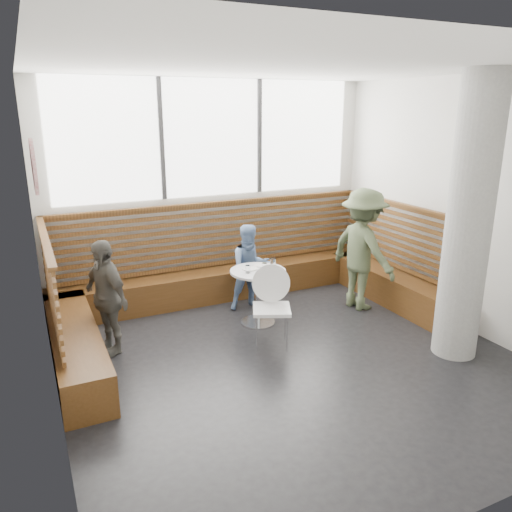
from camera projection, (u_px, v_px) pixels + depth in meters
name	position (u px, v px, depth m)	size (l,w,h in m)	color
room	(296.00, 226.00, 5.27)	(5.00, 5.00, 3.20)	silver
booth	(233.00, 282.00, 7.15)	(5.00, 2.50, 1.44)	#452911
concrete_column	(469.00, 221.00, 5.51)	(0.50, 0.50, 3.20)	gray
wall_art	(34.00, 167.00, 4.40)	(0.50, 0.50, 0.03)	white
cafe_table	(258.00, 286.00, 6.60)	(0.73, 0.73, 0.75)	silver
cafe_chair	(269.00, 300.00, 6.03)	(0.47, 0.46, 0.97)	white
adult_man	(363.00, 250.00, 7.06)	(1.12, 0.65, 1.74)	#4D5A3C
child_back	(250.00, 267.00, 7.09)	(0.60, 0.47, 1.24)	#6583B0
child_left	(106.00, 297.00, 5.79)	(0.81, 0.34, 1.38)	#4F4D47
plate_near	(250.00, 269.00, 6.58)	(0.20, 0.20, 0.01)	white
plate_far	(259.00, 265.00, 6.73)	(0.18, 0.18, 0.01)	white
glass_left	(248.00, 269.00, 6.42)	(0.06, 0.06, 0.10)	white
glass_mid	(264.00, 267.00, 6.48)	(0.07, 0.07, 0.11)	white
glass_right	(273.00, 263.00, 6.65)	(0.08, 0.08, 0.12)	white
menu_card	(265.00, 274.00, 6.39)	(0.19, 0.13, 0.00)	#A5C64C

